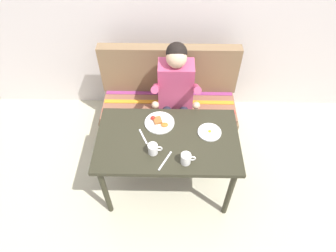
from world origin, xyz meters
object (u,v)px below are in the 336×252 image
object	(u,v)px
couch	(169,108)
person	(176,91)
plate_eggs	(209,132)
coffee_mug_second	(186,158)
table	(168,145)
fork	(143,137)
knife	(165,161)
coffee_mug	(153,149)
plate_breakfast	(159,122)

from	to	relation	value
couch	person	bearing A→B (deg)	-68.87
plate_eggs	coffee_mug_second	bearing A→B (deg)	-124.18
table	fork	size ratio (longest dim) A/B	7.06
table	couch	distance (m)	0.83
couch	knife	xyz separation A→B (m)	(-0.02, -0.99, 0.40)
coffee_mug	fork	world-z (taller)	coffee_mug
table	couch	xyz separation A→B (m)	(0.00, 0.76, -0.32)
table	person	bearing A→B (deg)	83.46
plate_breakfast	coffee_mug_second	world-z (taller)	coffee_mug_second
table	coffee_mug_second	size ratio (longest dim) A/B	10.17
table	fork	distance (m)	0.22
knife	couch	bearing A→B (deg)	117.29
plate_eggs	plate_breakfast	bearing A→B (deg)	166.77
plate_breakfast	person	bearing A→B (deg)	70.97
table	plate_eggs	world-z (taller)	plate_eggs
plate_eggs	fork	size ratio (longest dim) A/B	1.18
couch	person	size ratio (longest dim) A/B	1.19
table	plate_eggs	xyz separation A→B (m)	(0.35, 0.07, 0.09)
table	coffee_mug_second	bearing A→B (deg)	-57.98
person	knife	size ratio (longest dim) A/B	6.06
plate_breakfast	plate_eggs	bearing A→B (deg)	-13.23
fork	couch	bearing A→B (deg)	49.04
coffee_mug_second	plate_breakfast	bearing A→B (deg)	118.78
table	coffee_mug	size ratio (longest dim) A/B	10.17
table	person	distance (m)	0.60
table	plate_breakfast	world-z (taller)	plate_breakfast
table	plate_eggs	distance (m)	0.37
person	plate_eggs	world-z (taller)	person
couch	plate_eggs	size ratio (longest dim) A/B	7.21
couch	plate_eggs	xyz separation A→B (m)	(0.35, -0.69, 0.41)
knife	plate_eggs	bearing A→B (deg)	66.90
plate_breakfast	coffee_mug	world-z (taller)	coffee_mug
plate_eggs	coffee_mug	distance (m)	0.51
plate_eggs	fork	distance (m)	0.56
coffee_mug_second	fork	xyz separation A→B (m)	(-0.35, 0.25, -0.05)
coffee_mug	couch	bearing A→B (deg)	82.92
couch	plate_eggs	world-z (taller)	couch
table	plate_eggs	bearing A→B (deg)	11.29
person	fork	bearing A→B (deg)	-115.59
couch	plate_breakfast	xyz separation A→B (m)	(-0.08, -0.59, 0.41)
table	couch	size ratio (longest dim) A/B	0.83
plate_eggs	person	bearing A→B (deg)	118.87
coffee_mug	person	bearing A→B (deg)	76.19
coffee_mug	fork	xyz separation A→B (m)	(-0.09, 0.16, -0.05)
person	plate_eggs	size ratio (longest dim) A/B	6.07
plate_breakfast	fork	bearing A→B (deg)	-130.09
coffee_mug	knife	size ratio (longest dim) A/B	0.59
plate_breakfast	coffee_mug	size ratio (longest dim) A/B	2.20
coffee_mug	coffee_mug_second	world-z (taller)	coffee_mug_second
plate_eggs	coffee_mug_second	world-z (taller)	coffee_mug_second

